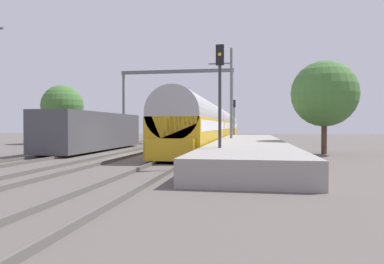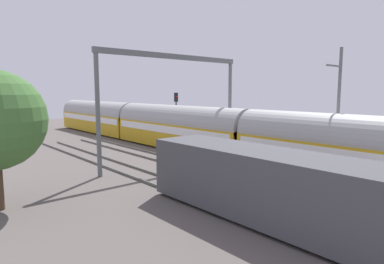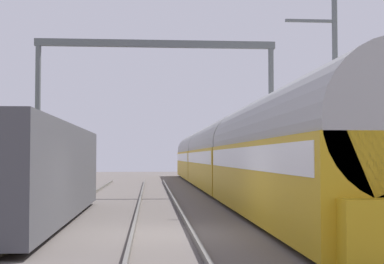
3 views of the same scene
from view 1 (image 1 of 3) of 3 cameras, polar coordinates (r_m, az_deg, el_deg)
ground at (r=23.62m, az=-9.90°, el=-3.58°), size 120.00×120.00×0.00m
track_far_west at (r=25.17m, az=-18.34°, el=-3.15°), size 1.51×60.00×0.16m
track_west at (r=23.61m, az=-9.90°, el=-3.39°), size 1.52×60.00×0.16m
track_east at (r=22.63m, az=-0.50°, el=-3.56°), size 1.51×60.00×0.16m
platform at (r=24.27m, az=9.24°, el=-2.39°), size 4.40×28.00×0.90m
passenger_train at (r=41.56m, az=4.02°, el=1.13°), size 2.93×49.20×3.82m
freight_car at (r=27.76m, az=-15.51°, el=0.12°), size 2.80×13.00×2.70m
person_crossing at (r=35.55m, az=4.95°, el=-0.37°), size 0.45×0.34×1.73m
railway_signal_near at (r=15.79m, az=4.53°, el=6.80°), size 0.36×0.30×5.48m
railway_signal_far at (r=44.09m, az=6.82°, el=2.79°), size 0.36×0.30×5.10m
catenary_gantry at (r=37.88m, az=-2.55°, el=6.65°), size 12.21×0.28×7.86m
catenary_pole_east_mid at (r=28.04m, az=6.27°, el=5.64°), size 1.90×0.20×8.00m
tree_west_background at (r=39.73m, az=-20.23°, el=4.00°), size 4.35×4.35×6.19m
tree_east_background at (r=24.99m, az=20.63°, el=5.80°), size 4.35×4.35×6.18m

